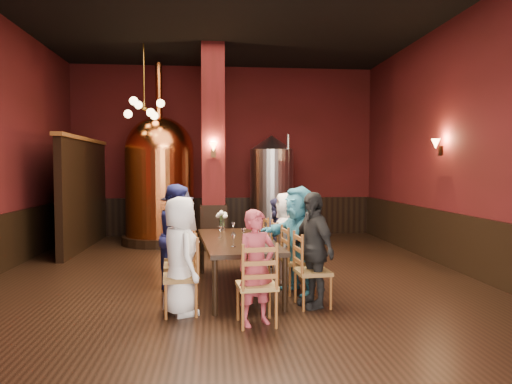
{
  "coord_description": "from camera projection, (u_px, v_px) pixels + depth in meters",
  "views": [
    {
      "loc": [
        -0.29,
        -7.32,
        1.8
      ],
      "look_at": [
        0.4,
        0.2,
        1.4
      ],
      "focal_mm": 32.0,
      "sensor_mm": 36.0,
      "label": 1
    }
  ],
  "objects": [
    {
      "name": "room",
      "position": [
        232.0,
        140.0,
        7.28
      ],
      "size": [
        10.0,
        10.02,
        4.5
      ],
      "color": "black",
      "rests_on": "ground"
    },
    {
      "name": "wainscot_right",
      "position": [
        465.0,
        245.0,
        7.74
      ],
      "size": [
        0.08,
        9.9,
        1.0
      ],
      "primitive_type": "cube",
      "color": "black",
      "rests_on": "ground"
    },
    {
      "name": "wainscot_back",
      "position": [
        225.0,
        216.0,
        12.31
      ],
      "size": [
        7.9,
        0.08,
        1.0
      ],
      "primitive_type": "cube",
      "color": "black",
      "rests_on": "ground"
    },
    {
      "name": "column",
      "position": [
        213.0,
        148.0,
        10.04
      ],
      "size": [
        0.58,
        0.58,
        4.5
      ],
      "primitive_type": "cube",
      "color": "#4D1013",
      "rests_on": "ground"
    },
    {
      "name": "partition",
      "position": [
        84.0,
        195.0,
        10.22
      ],
      "size": [
        0.22,
        3.5,
        2.4
      ],
      "primitive_type": "cube",
      "color": "black",
      "rests_on": "ground"
    },
    {
      "name": "pendant_cluster",
      "position": [
        144.0,
        109.0,
        9.96
      ],
      "size": [
        0.9,
        0.9,
        1.7
      ],
      "primitive_type": null,
      "color": "#A57226",
      "rests_on": "room"
    },
    {
      "name": "sconce_wall",
      "position": [
        441.0,
        146.0,
        8.44
      ],
      "size": [
        0.2,
        0.2,
        0.36
      ],
      "primitive_type": null,
      "rotation": [
        0.0,
        0.0,
        1.57
      ],
      "color": "black",
      "rests_on": "room"
    },
    {
      "name": "sconce_column",
      "position": [
        213.0,
        149.0,
        9.74
      ],
      "size": [
        0.2,
        0.2,
        0.36
      ],
      "primitive_type": null,
      "rotation": [
        0.0,
        0.0,
        3.14
      ],
      "color": "black",
      "rests_on": "column"
    },
    {
      "name": "dining_table",
      "position": [
        237.0,
        243.0,
        6.74
      ],
      "size": [
        1.22,
        2.48,
        0.75
      ],
      "rotation": [
        0.0,
        0.0,
        0.1
      ],
      "color": "black",
      "rests_on": "ground"
    },
    {
      "name": "chair_0",
      "position": [
        181.0,
        277.0,
        5.61
      ],
      "size": [
        0.5,
        0.5,
        0.92
      ],
      "primitive_type": null,
      "rotation": [
        0.0,
        0.0,
        -1.48
      ],
      "color": "brown",
      "rests_on": "ground"
    },
    {
      "name": "person_0",
      "position": [
        180.0,
        256.0,
        5.6
      ],
      "size": [
        0.69,
        0.83,
        1.45
      ],
      "primitive_type": "imported",
      "rotation": [
        0.0,
        0.0,
        1.94
      ],
      "color": "white",
      "rests_on": "ground"
    },
    {
      "name": "chair_1",
      "position": [
        179.0,
        265.0,
        6.27
      ],
      "size": [
        0.5,
        0.5,
        0.92
      ],
      "primitive_type": null,
      "rotation": [
        0.0,
        0.0,
        -1.48
      ],
      "color": "brown",
      "rests_on": "ground"
    },
    {
      "name": "person_1",
      "position": [
        179.0,
        249.0,
        6.26
      ],
      "size": [
        0.35,
        0.52,
        1.37
      ],
      "primitive_type": "imported",
      "rotation": [
        0.0,
        0.0,
        1.62
      ],
      "color": "red",
      "rests_on": "ground"
    },
    {
      "name": "chair_2",
      "position": [
        178.0,
        256.0,
        6.91
      ],
      "size": [
        0.5,
        0.5,
        0.92
      ],
      "primitive_type": null,
      "rotation": [
        0.0,
        0.0,
        -1.48
      ],
      "color": "brown",
      "rests_on": "ground"
    },
    {
      "name": "person_2",
      "position": [
        178.0,
        235.0,
        6.9
      ],
      "size": [
        0.49,
        0.81,
        1.56
      ],
      "primitive_type": "imported",
      "rotation": [
        0.0,
        0.0,
        1.41
      ],
      "color": "navy",
      "rests_on": "ground"
    },
    {
      "name": "chair_3",
      "position": [
        178.0,
        249.0,
        7.57
      ],
      "size": [
        0.5,
        0.5,
        0.92
      ],
      "primitive_type": null,
      "rotation": [
        0.0,
        0.0,
        -1.48
      ],
      "color": "brown",
      "rests_on": "ground"
    },
    {
      "name": "person_3",
      "position": [
        178.0,
        232.0,
        7.56
      ],
      "size": [
        0.79,
        1.07,
        1.48
      ],
      "primitive_type": "imported",
      "rotation": [
        0.0,
        0.0,
        1.85
      ],
      "color": "black",
      "rests_on": "ground"
    },
    {
      "name": "chair_4",
      "position": [
        313.0,
        271.0,
        5.93
      ],
      "size": [
        0.5,
        0.5,
        0.92
      ],
      "primitive_type": null,
      "rotation": [
        0.0,
        0.0,
        1.67
      ],
      "color": "brown",
      "rests_on": "ground"
    },
    {
      "name": "person_4",
      "position": [
        313.0,
        249.0,
        5.91
      ],
      "size": [
        0.62,
        0.95,
        1.49
      ],
      "primitive_type": "imported",
      "rotation": [
        0.0,
        0.0,
        5.03
      ],
      "color": "black",
      "rests_on": "ground"
    },
    {
      "name": "chair_5",
      "position": [
        298.0,
        261.0,
        6.58
      ],
      "size": [
        0.5,
        0.5,
        0.92
      ],
      "primitive_type": null,
      "rotation": [
        0.0,
        0.0,
        1.67
      ],
      "color": "brown",
      "rests_on": "ground"
    },
    {
      "name": "person_5",
      "position": [
        299.0,
        239.0,
        6.57
      ],
      "size": [
        1.06,
        1.48,
        1.55
      ],
      "primitive_type": "imported",
      "rotation": [
        0.0,
        0.0,
        5.19
      ],
      "color": "teal",
      "rests_on": "ground"
    },
    {
      "name": "chair_6",
      "position": [
        287.0,
        253.0,
        7.23
      ],
      "size": [
        0.5,
        0.5,
        0.92
      ],
      "primitive_type": null,
      "rotation": [
        0.0,
        0.0,
        1.67
      ],
      "color": "brown",
      "rests_on": "ground"
    },
    {
      "name": "person_6",
      "position": [
        287.0,
        237.0,
        7.22
      ],
      "size": [
        0.52,
        0.73,
        1.41
      ],
      "primitive_type": "imported",
      "rotation": [
        0.0,
        0.0,
        4.61
      ],
      "color": "white",
      "rests_on": "ground"
    },
    {
      "name": "chair_7",
      "position": [
        277.0,
        245.0,
        7.89
      ],
      "size": [
        0.5,
        0.5,
        0.92
      ],
      "primitive_type": null,
      "rotation": [
        0.0,
        0.0,
        1.67
      ],
      "color": "brown",
      "rests_on": "ground"
    },
    {
      "name": "person_7",
      "position": [
        277.0,
        235.0,
        7.88
      ],
      "size": [
        0.43,
        0.68,
        1.3
      ],
      "primitive_type": "imported",
      "rotation": [
        0.0,
        0.0,
        4.91
      ],
      "color": "#1E1D3B",
      "rests_on": "ground"
    },
    {
      "name": "chair_8",
      "position": [
        257.0,
        285.0,
        5.23
      ],
      "size": [
        0.5,
        0.5,
        0.92
      ],
      "primitive_type": null,
      "rotation": [
        0.0,
        0.0,
        3.24
      ],
      "color": "brown",
      "rests_on": "ground"
    },
    {
      "name": "person_8",
      "position": [
        257.0,
        267.0,
        5.22
      ],
      "size": [
        0.57,
        0.49,
        1.33
      ],
      "primitive_type": "imported",
      "rotation": [
        0.0,
        0.0,
        6.71
      ],
      "color": "#9E3440",
      "rests_on": "ground"
    },
    {
      "name": "copper_kettle",
      "position": [
        160.0,
        178.0,
        10.85
      ],
      "size": [
        1.81,
        1.81,
        4.27
      ],
      "rotation": [
        0.0,
        0.0,
        0.09
      ],
      "color": "black",
      "rests_on": "ground"
    },
    {
      "name": "steel_vessel",
      "position": [
        272.0,
        188.0,
        11.45
      ],
      "size": [
        1.3,
        1.3,
        2.62
      ],
      "rotation": [
        0.0,
        0.0,
        0.23
      ],
      "color": "#B2B2B7",
      "rests_on": "ground"
    },
    {
      "name": "rose_vase",
      "position": [
        222.0,
        217.0,
        7.68
      ],
      "size": [
        0.2,
        0.2,
        0.34
      ],
      "color": "white",
      "rests_on": "dining_table"
    },
    {
      "name": "wine_glass_0",
      "position": [
        243.0,
        234.0,
        6.65
      ],
      "size": [
        0.07,
        0.07,
        0.17
      ],
      "primitive_type": null,
      "color": "white",
      "rests_on": "dining_table"
    },
    {
      "name": "wine_glass_1",
      "position": [
        233.0,
        228.0,
        7.37
      ],
      "size": [
        0.07,
        0.07,
        0.17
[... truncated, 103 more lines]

